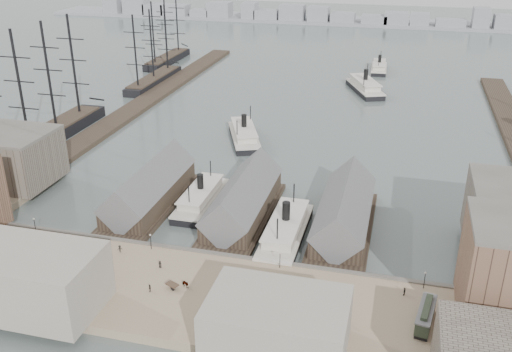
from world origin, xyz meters
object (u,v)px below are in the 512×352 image
(horse_cart_center, at_px, (181,284))
(horse_cart_right, at_px, (236,296))
(horse_cart_left, at_px, (13,240))
(ferry_docked_west, at_px, (201,197))
(tram, at_px, (425,316))

(horse_cart_center, relative_size, horse_cart_right, 1.02)
(horse_cart_left, relative_size, horse_cart_right, 0.95)
(ferry_docked_west, distance_m, horse_cart_center, 41.49)
(tram, distance_m, horse_cart_right, 36.05)
(horse_cart_center, xyz_separation_m, horse_cart_right, (11.87, -0.92, 0.02))
(ferry_docked_west, relative_size, horse_cart_center, 5.36)
(ferry_docked_west, height_order, horse_cart_right, ferry_docked_west)
(tram, bearing_deg, horse_cart_left, -174.95)
(horse_cart_center, bearing_deg, horse_cart_left, 105.08)
(ferry_docked_west, bearing_deg, horse_cart_right, -61.77)
(horse_cart_left, distance_m, horse_cart_right, 56.98)
(ferry_docked_west, distance_m, horse_cart_right, 46.69)
(ferry_docked_west, height_order, tram, ferry_docked_west)
(tram, xyz_separation_m, horse_cart_left, (-92.43, 6.46, -1.10))
(horse_cart_center, bearing_deg, ferry_docked_west, 38.18)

